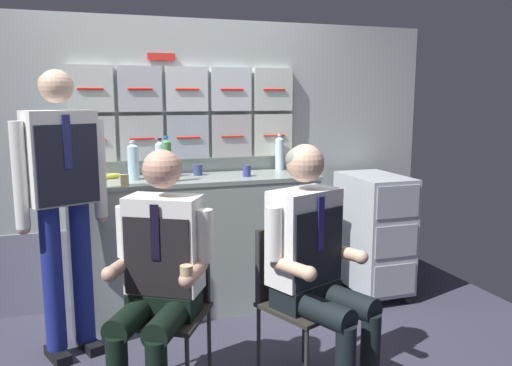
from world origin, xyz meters
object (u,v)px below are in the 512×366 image
(crew_member_standing, at_px, (63,188))
(crew_member_left, at_px, (159,268))
(folding_chair_left, at_px, (171,293))
(crew_member_right, at_px, (315,257))
(folding_chair_right, at_px, (293,286))
(paper_cup_tan, at_px, (247,171))
(service_trolley, at_px, (374,231))
(sparkling_bottle_green, at_px, (279,153))
(snack_banana, at_px, (111,176))

(crew_member_standing, bearing_deg, crew_member_left, -58.13)
(crew_member_left, bearing_deg, folding_chair_left, 59.99)
(crew_member_right, distance_m, crew_member_standing, 1.53)
(crew_member_left, relative_size, folding_chair_right, 1.51)
(folding_chair_left, distance_m, crew_member_right, 0.79)
(crew_member_left, bearing_deg, crew_member_standing, 121.87)
(crew_member_standing, height_order, paper_cup_tan, crew_member_standing)
(crew_member_right, relative_size, crew_member_standing, 0.77)
(folding_chair_left, relative_size, crew_member_standing, 0.50)
(service_trolley, distance_m, folding_chair_left, 1.96)
(crew_member_standing, relative_size, sparkling_bottle_green, 6.00)
(crew_member_right, bearing_deg, service_trolley, 47.44)
(paper_cup_tan, relative_size, snack_banana, 0.47)
(snack_banana, bearing_deg, paper_cup_tan, -12.08)
(folding_chair_left, xyz_separation_m, paper_cup_tan, (0.72, 0.96, 0.50))
(folding_chair_right, height_order, sparkling_bottle_green, sparkling_bottle_green)
(folding_chair_left, xyz_separation_m, crew_member_right, (0.72, -0.26, 0.20))
(service_trolley, height_order, crew_member_standing, crew_member_standing)
(sparkling_bottle_green, bearing_deg, crew_member_standing, -159.19)
(folding_chair_right, bearing_deg, crew_member_standing, 149.49)
(crew_member_left, xyz_separation_m, paper_cup_tan, (0.80, 1.10, 0.30))
(crew_member_left, distance_m, snack_banana, 1.34)
(crew_member_right, relative_size, paper_cup_tan, 16.47)
(snack_banana, bearing_deg, crew_member_left, -83.46)
(paper_cup_tan, bearing_deg, folding_chair_left, -126.99)
(service_trolley, distance_m, sparkling_bottle_green, 0.97)
(snack_banana, bearing_deg, sparkling_bottle_green, 1.45)
(crew_member_right, bearing_deg, paper_cup_tan, 89.56)
(service_trolley, relative_size, folding_chair_left, 1.11)
(snack_banana, bearing_deg, crew_member_standing, -117.70)
(paper_cup_tan, xyz_separation_m, snack_banana, (-0.95, 0.20, -0.02))
(sparkling_bottle_green, height_order, snack_banana, sparkling_bottle_green)
(crew_member_left, height_order, paper_cup_tan, crew_member_left)
(paper_cup_tan, bearing_deg, crew_member_left, -126.18)
(folding_chair_right, xyz_separation_m, crew_member_standing, (-1.19, 0.70, 0.50))
(crew_member_right, xyz_separation_m, crew_member_standing, (-1.25, 0.85, 0.29))
(crew_member_standing, bearing_deg, paper_cup_tan, 16.51)
(service_trolley, bearing_deg, folding_chair_right, -138.13)
(service_trolley, xyz_separation_m, folding_chair_left, (-1.75, -0.87, 0.03))
(folding_chair_left, height_order, folding_chair_right, same)
(folding_chair_right, height_order, crew_member_standing, crew_member_standing)
(folding_chair_left, relative_size, crew_member_right, 0.65)
(folding_chair_right, distance_m, paper_cup_tan, 1.18)
(crew_member_right, height_order, sparkling_bottle_green, crew_member_right)
(paper_cup_tan, distance_m, snack_banana, 0.98)
(folding_chair_right, height_order, crew_member_right, crew_member_right)
(crew_member_standing, distance_m, paper_cup_tan, 1.31)
(crew_member_standing, xyz_separation_m, paper_cup_tan, (1.26, 0.37, -0.00))
(folding_chair_right, distance_m, crew_member_right, 0.26)
(crew_member_standing, relative_size, snack_banana, 10.03)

